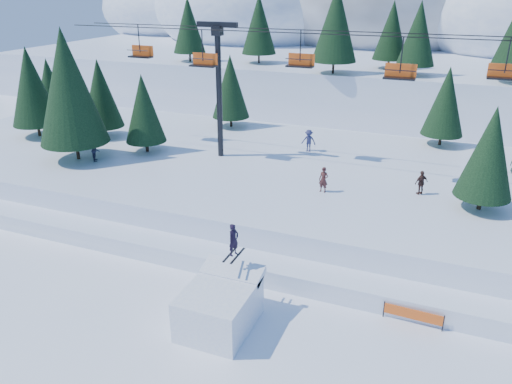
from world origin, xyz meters
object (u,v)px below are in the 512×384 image
at_px(chairlift, 359,79).
at_px(jump_kicker, 220,305).
at_px(banner_far, 490,323).
at_px(banner_near, 413,315).

bearing_deg(chairlift, jump_kicker, -99.28).
bearing_deg(banner_far, chairlift, 126.78).
distance_m(banner_near, banner_far, 3.50).
xyz_separation_m(chairlift, banner_far, (9.35, -12.50, -8.78)).
bearing_deg(banner_near, chairlift, 114.16).
bearing_deg(banner_near, jump_kicker, -157.72).
relative_size(jump_kicker, banner_far, 1.74).
xyz_separation_m(jump_kicker, banner_far, (12.08, 4.23, -0.62)).
height_order(banner_near, banner_far, same).
xyz_separation_m(chairlift, banner_near, (5.92, -13.19, -8.78)).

